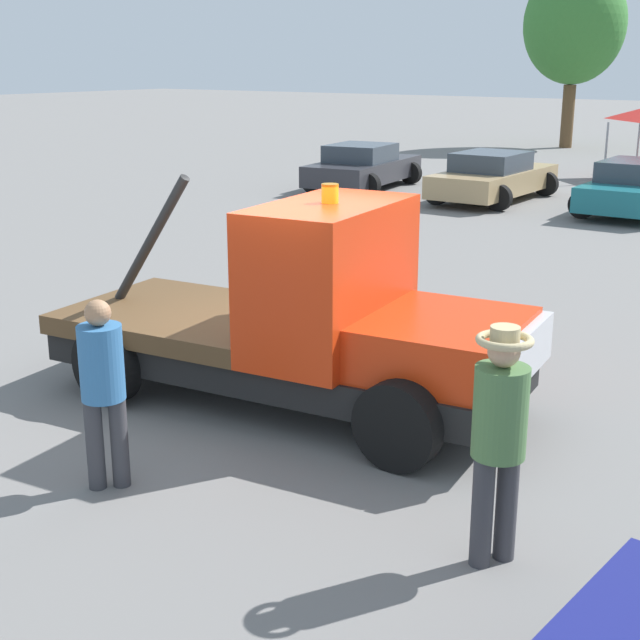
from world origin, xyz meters
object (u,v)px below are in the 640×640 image
Objects in this scene: parked_car_charcoal at (363,167)px; parked_car_teal at (640,187)px; parked_car_tan at (493,177)px; person_near_truck at (499,427)px; tow_truck at (310,324)px; tree_center at (575,25)px; person_at_hood at (103,381)px.

parked_car_charcoal is 1.00× the size of parked_car_teal.
parked_car_tan is (4.20, 0.03, 0.00)m from parked_car_charcoal.
person_near_truck is 0.39× the size of parked_car_teal.
parked_car_charcoal is at bearing 91.29° from parked_car_teal.
person_near_truck is at bearing -37.41° from tow_truck.
parked_car_charcoal is (-11.86, 17.08, -0.48)m from person_near_truck.
tow_truck is at bearing -75.12° from tree_center.
person_at_hood is 0.37× the size of parked_car_tan.
person_at_hood is 0.37× the size of parked_car_teal.
tree_center is at bearing 144.81° from person_at_hood.
person_near_truck is at bearing -71.10° from tree_center.
person_near_truck is 0.39× the size of parked_car_charcoal.
tow_truck reaches higher than person_near_truck.
person_at_hood is 19.80m from parked_car_charcoal.
parked_car_teal is at bearing -64.40° from tree_center.
person_at_hood is 18.13m from parked_car_teal.
tow_truck is 3.54m from person_near_truck.
parked_car_charcoal is 8.11m from parked_car_teal.
parked_car_charcoal is 16.71m from tree_center.
tree_center is (-3.69, 16.05, 4.51)m from parked_car_tan.
person_near_truck reaches higher than parked_car_charcoal.
parked_car_tan is at bearing 100.61° from tow_truck.
parked_car_charcoal is at bearing 156.93° from person_at_hood.
parked_car_tan is at bearing 144.46° from person_near_truck.
parked_car_teal is (-0.72, 15.47, -0.32)m from tow_truck.
parked_car_tan is 3.91m from parked_car_teal.
tree_center is (0.51, 16.08, 4.51)m from parked_car_charcoal.
parked_car_charcoal and parked_car_tan have the same top height.
parked_car_charcoal is at bearing 155.12° from person_near_truck.
person_at_hood is 18.43m from parked_car_tan.
parked_car_tan is at bearing -96.84° from parked_car_charcoal.
tow_truck is at bearing -162.67° from parked_car_tan.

